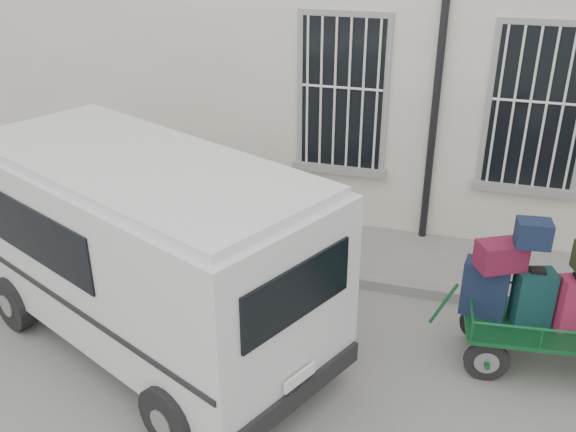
# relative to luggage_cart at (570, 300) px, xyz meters

# --- Properties ---
(ground) EXTENTS (80.00, 80.00, 0.00)m
(ground) POSITION_rel_luggage_cart_xyz_m (-2.73, -0.38, -0.89)
(ground) COLOR slate
(ground) RESTS_ON ground
(building) EXTENTS (24.00, 5.15, 6.00)m
(building) POSITION_rel_luggage_cart_xyz_m (-2.73, 5.12, 2.11)
(building) COLOR beige
(building) RESTS_ON ground
(sidewalk) EXTENTS (24.00, 1.70, 0.15)m
(sidewalk) POSITION_rel_luggage_cart_xyz_m (-2.73, 1.82, -0.82)
(sidewalk) COLOR slate
(sidewalk) RESTS_ON ground
(luggage_cart) EXTENTS (2.59, 1.21, 1.81)m
(luggage_cart) POSITION_rel_luggage_cart_xyz_m (0.00, 0.00, 0.00)
(luggage_cart) COLOR black
(luggage_cart) RESTS_ON ground
(van) EXTENTS (4.96, 3.66, 2.33)m
(van) POSITION_rel_luggage_cart_xyz_m (-4.62, -0.86, 0.44)
(van) COLOR silver
(van) RESTS_ON ground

